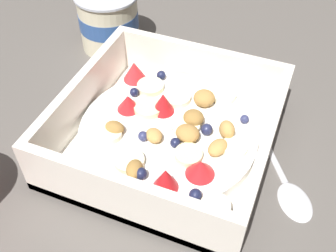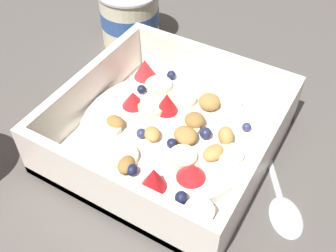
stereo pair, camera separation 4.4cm
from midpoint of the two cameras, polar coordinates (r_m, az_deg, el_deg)
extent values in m
plane|color=#56514C|center=(0.47, 2.99, -0.88)|extent=(2.40, 2.40, 0.00)
cube|color=white|center=(0.46, 2.75, -2.33)|extent=(0.22, 0.22, 0.01)
cube|color=white|center=(0.38, -4.78, -9.78)|extent=(0.22, 0.01, 0.07)
cube|color=white|center=(0.51, 8.53, 7.46)|extent=(0.22, 0.01, 0.07)
cube|color=white|center=(0.48, -8.31, 4.65)|extent=(0.01, 0.20, 0.07)
cube|color=white|center=(0.42, 15.79, -5.13)|extent=(0.01, 0.20, 0.07)
cylinder|color=white|center=(0.45, 2.80, -1.26)|extent=(0.20, 0.20, 0.02)
cylinder|color=#F7EFC6|center=(0.47, 4.32, 3.85)|extent=(0.04, 0.04, 0.01)
cylinder|color=beige|center=(0.46, 0.21, 2.36)|extent=(0.04, 0.04, 0.01)
cylinder|color=#F7EFC6|center=(0.42, 11.76, -4.14)|extent=(0.04, 0.04, 0.01)
cylinder|color=#F7EFC6|center=(0.38, 7.83, -12.06)|extent=(0.04, 0.04, 0.01)
cylinder|color=#F7EFC6|center=(0.48, 11.40, 3.38)|extent=(0.04, 0.04, 0.01)
cylinder|color=#F7EFC6|center=(0.44, -5.48, -0.38)|extent=(0.04, 0.04, 0.01)
cylinder|color=#F7EFC6|center=(0.44, 5.32, -0.45)|extent=(0.04, 0.04, 0.01)
cylinder|color=#F4EAB7|center=(0.41, -3.31, -4.43)|extent=(0.04, 0.04, 0.01)
cylinder|color=#F4EAB7|center=(0.49, 1.24, 5.60)|extent=(0.03, 0.03, 0.01)
cylinder|color=beige|center=(0.41, 5.14, -4.52)|extent=(0.03, 0.03, 0.01)
cone|color=red|center=(0.38, 1.31, -7.49)|extent=(0.04, 0.04, 0.03)
cone|color=red|center=(0.45, 2.61, 3.21)|extent=(0.03, 0.03, 0.03)
cone|color=red|center=(0.50, -0.74, 8.00)|extent=(0.04, 0.04, 0.03)
cone|color=red|center=(0.46, -2.24, 3.71)|extent=(0.04, 0.04, 0.02)
cone|color=red|center=(0.39, 6.50, -6.49)|extent=(0.03, 0.03, 0.02)
sphere|color=#191E3D|center=(0.38, 5.24, -10.16)|extent=(0.01, 0.01, 0.01)
sphere|color=#191E3D|center=(0.40, -1.95, -6.38)|extent=(0.01, 0.01, 0.01)
sphere|color=#191E3D|center=(0.48, -1.15, 5.06)|extent=(0.01, 0.01, 0.01)
sphere|color=navy|center=(0.43, -0.86, -1.20)|extent=(0.01, 0.01, 0.01)
sphere|color=navy|center=(0.45, 13.76, -0.30)|extent=(0.01, 0.01, 0.01)
sphere|color=#191E3D|center=(0.42, 3.53, -2.61)|extent=(0.01, 0.01, 0.01)
sphere|color=#23284C|center=(0.43, 8.23, -1.18)|extent=(0.01, 0.01, 0.01)
sphere|color=#191E3D|center=(0.40, -3.44, -5.95)|extent=(0.01, 0.01, 0.01)
sphere|color=#191E3D|center=(0.50, 2.99, 7.06)|extent=(0.01, 0.01, 0.01)
ellipsoid|color=tan|center=(0.43, 0.63, -1.25)|extent=(0.03, 0.03, 0.01)
ellipsoid|color=#AD7F42|center=(0.47, 8.52, 3.26)|extent=(0.03, 0.03, 0.02)
ellipsoid|color=tan|center=(0.43, 11.05, -1.51)|extent=(0.02, 0.03, 0.02)
ellipsoid|color=olive|center=(0.40, -2.65, -5.70)|extent=(0.02, 0.03, 0.01)
ellipsoid|color=olive|center=(0.44, -4.61, 0.38)|extent=(0.02, 0.02, 0.01)
ellipsoid|color=#AD7F42|center=(0.43, 5.44, -1.48)|extent=(0.03, 0.03, 0.02)
ellipsoid|color=olive|center=(0.44, 6.58, 0.57)|extent=(0.03, 0.03, 0.02)
ellipsoid|color=tan|center=(0.42, 9.40, -3.88)|extent=(0.02, 0.03, 0.01)
ellipsoid|color=silver|center=(0.42, 19.33, -11.91)|extent=(0.05, 0.06, 0.01)
cylinder|color=silver|center=(0.47, 16.33, -3.15)|extent=(0.07, 0.11, 0.01)
cylinder|color=beige|center=(0.60, -3.22, 14.89)|extent=(0.08, 0.08, 0.08)
cylinder|color=#2D5193|center=(0.59, -3.23, 15.21)|extent=(0.08, 0.08, 0.02)
camera|label=1|loc=(0.02, -87.13, 2.95)|focal=43.33mm
camera|label=2|loc=(0.02, 92.87, -2.95)|focal=43.33mm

